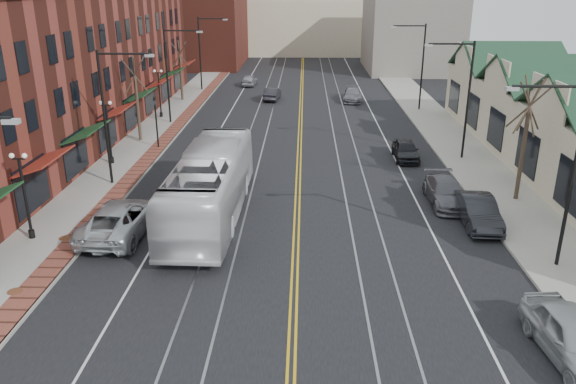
# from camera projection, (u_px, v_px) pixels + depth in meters

# --- Properties ---
(ground) EXTENTS (160.00, 160.00, 0.00)m
(ground) POSITION_uv_depth(u_px,v_px,m) (292.00, 345.00, 19.43)
(ground) COLOR black
(ground) RESTS_ON ground
(sidewalk_left) EXTENTS (4.00, 120.00, 0.15)m
(sidewalk_left) POSITION_uv_depth(u_px,v_px,m) (124.00, 164.00, 38.44)
(sidewalk_left) COLOR gray
(sidewalk_left) RESTS_ON ground
(sidewalk_right) EXTENTS (4.00, 120.00, 0.15)m
(sidewalk_right) POSITION_uv_depth(u_px,v_px,m) (477.00, 167.00, 37.78)
(sidewalk_right) COLOR gray
(sidewalk_right) RESTS_ON ground
(building_left) EXTENTS (10.00, 50.00, 11.00)m
(building_left) POSITION_uv_depth(u_px,v_px,m) (54.00, 69.00, 43.28)
(building_left) COLOR maroon
(building_left) RESTS_ON ground
(building_right) EXTENTS (8.00, 36.00, 4.60)m
(building_right) POSITION_uv_depth(u_px,v_px,m) (573.00, 136.00, 36.83)
(building_right) COLOR #C4B897
(building_right) RESTS_ON ground
(backdrop_left) EXTENTS (14.00, 18.00, 14.00)m
(backdrop_left) POSITION_uv_depth(u_px,v_px,m) (195.00, 16.00, 82.89)
(backdrop_left) COLOR maroon
(backdrop_left) RESTS_ON ground
(backdrop_mid) EXTENTS (22.00, 14.00, 9.00)m
(backdrop_mid) POSITION_uv_depth(u_px,v_px,m) (303.00, 26.00, 97.36)
(backdrop_mid) COLOR #C4B897
(backdrop_mid) RESTS_ON ground
(backdrop_right) EXTENTS (12.00, 16.00, 11.00)m
(backdrop_right) POSITION_uv_depth(u_px,v_px,m) (411.00, 30.00, 77.88)
(backdrop_right) COLOR slate
(backdrop_right) RESTS_ON ground
(streetlight_l_1) EXTENTS (3.33, 0.25, 8.00)m
(streetlight_l_1) POSITION_uv_depth(u_px,v_px,m) (111.00, 105.00, 32.93)
(streetlight_l_1) COLOR black
(streetlight_l_1) RESTS_ON sidewalk_left
(streetlight_l_2) EXTENTS (3.33, 0.25, 8.00)m
(streetlight_l_2) POSITION_uv_depth(u_px,v_px,m) (172.00, 66.00, 47.90)
(streetlight_l_2) COLOR black
(streetlight_l_2) RESTS_ON sidewalk_left
(streetlight_l_3) EXTENTS (3.33, 0.25, 8.00)m
(streetlight_l_3) POSITION_uv_depth(u_px,v_px,m) (204.00, 46.00, 62.87)
(streetlight_l_3) COLOR black
(streetlight_l_3) RESTS_ON sidewalk_left
(streetlight_r_0) EXTENTS (3.33, 0.25, 8.00)m
(streetlight_r_0) POSITION_uv_depth(u_px,v_px,m) (565.00, 158.00, 22.96)
(streetlight_r_0) COLOR black
(streetlight_r_0) RESTS_ON sidewalk_right
(streetlight_r_1) EXTENTS (3.33, 0.25, 8.00)m
(streetlight_r_1) POSITION_uv_depth(u_px,v_px,m) (463.00, 88.00, 37.93)
(streetlight_r_1) COLOR black
(streetlight_r_1) RESTS_ON sidewalk_right
(streetlight_r_2) EXTENTS (3.33, 0.25, 8.00)m
(streetlight_r_2) POSITION_uv_depth(u_px,v_px,m) (418.00, 58.00, 52.90)
(streetlight_r_2) COLOR black
(streetlight_r_2) RESTS_ON sidewalk_right
(lamppost_l_1) EXTENTS (0.84, 0.28, 4.27)m
(lamppost_l_1) POSITION_uv_depth(u_px,v_px,m) (26.00, 198.00, 26.49)
(lamppost_l_1) COLOR black
(lamppost_l_1) RESTS_ON sidewalk_left
(lamppost_l_2) EXTENTS (0.84, 0.28, 4.27)m
(lamppost_l_2) POSITION_uv_depth(u_px,v_px,m) (109.00, 134.00, 37.72)
(lamppost_l_2) COLOR black
(lamppost_l_2) RESTS_ON sidewalk_left
(lamppost_l_3) EXTENTS (0.84, 0.28, 4.27)m
(lamppost_l_3) POSITION_uv_depth(u_px,v_px,m) (160.00, 94.00, 50.81)
(lamppost_l_3) COLOR black
(lamppost_l_3) RESTS_ON sidewalk_left
(tree_left_near) EXTENTS (1.78, 1.37, 6.48)m
(tree_left_near) POSITION_uv_depth(u_px,v_px,m) (137.00, 97.00, 42.86)
(tree_left_near) COLOR #382B21
(tree_left_near) RESTS_ON sidewalk_left
(tree_left_far) EXTENTS (1.66, 1.28, 6.02)m
(tree_left_far) POSITION_uv_depth(u_px,v_px,m) (181.00, 69.00, 57.91)
(tree_left_far) COLOR #382B21
(tree_left_far) RESTS_ON sidewalk_left
(tree_right_mid) EXTENTS (1.90, 1.46, 6.93)m
(tree_right_mid) POSITION_uv_depth(u_px,v_px,m) (525.00, 138.00, 30.86)
(tree_right_mid) COLOR #382B21
(tree_right_mid) RESTS_ON sidewalk_right
(manhole_mid) EXTENTS (0.60, 0.60, 0.02)m
(manhole_mid) POSITION_uv_depth(u_px,v_px,m) (15.00, 291.00, 22.49)
(manhole_mid) COLOR #592D19
(manhole_mid) RESTS_ON sidewalk_left
(manhole_far) EXTENTS (0.60, 0.60, 0.02)m
(manhole_far) POSITION_uv_depth(u_px,v_px,m) (65.00, 238.00, 27.16)
(manhole_far) COLOR #592D19
(manhole_far) RESTS_ON sidewalk_left
(traffic_signal) EXTENTS (0.18, 0.15, 3.80)m
(traffic_signal) POSITION_uv_depth(u_px,v_px,m) (156.00, 118.00, 41.35)
(traffic_signal) COLOR black
(traffic_signal) RESTS_ON sidewalk_left
(transit_bus) EXTENTS (3.26, 13.04, 3.62)m
(transit_bus) POSITION_uv_depth(u_px,v_px,m) (210.00, 185.00, 29.36)
(transit_bus) COLOR white
(transit_bus) RESTS_ON ground
(parked_suv) EXTENTS (3.04, 6.10, 1.66)m
(parked_suv) POSITION_uv_depth(u_px,v_px,m) (120.00, 219.00, 27.60)
(parked_suv) COLOR silver
(parked_suv) RESTS_ON ground
(parked_car_a) EXTENTS (2.33, 4.90, 1.62)m
(parked_car_a) POSITION_uv_depth(u_px,v_px,m) (573.00, 337.00, 18.50)
(parked_car_a) COLOR #A7ABAE
(parked_car_a) RESTS_ON ground
(parked_car_b) EXTENTS (1.70, 4.60, 1.50)m
(parked_car_b) POSITION_uv_depth(u_px,v_px,m) (478.00, 211.00, 28.75)
(parked_car_b) COLOR #212227
(parked_car_b) RESTS_ON ground
(parked_car_c) EXTENTS (1.96, 4.81, 1.40)m
(parked_car_c) POSITION_uv_depth(u_px,v_px,m) (446.00, 192.00, 31.54)
(parked_car_c) COLOR #5C5A61
(parked_car_c) RESTS_ON ground
(parked_car_d) EXTENTS (1.66, 4.03, 1.37)m
(parked_car_d) POSITION_uv_depth(u_px,v_px,m) (406.00, 150.00, 39.47)
(parked_car_d) COLOR black
(parked_car_d) RESTS_ON ground
(distant_car_left) EXTENTS (1.79, 4.07, 1.30)m
(distant_car_left) POSITION_uv_depth(u_px,v_px,m) (272.00, 94.00, 59.27)
(distant_car_left) COLOR #242228
(distant_car_left) RESTS_ON ground
(distant_car_right) EXTENTS (2.28, 4.79, 1.35)m
(distant_car_right) POSITION_uv_depth(u_px,v_px,m) (353.00, 95.00, 58.68)
(distant_car_right) COLOR slate
(distant_car_right) RESTS_ON ground
(distant_car_far) EXTENTS (1.83, 3.97, 1.32)m
(distant_car_far) POSITION_uv_depth(u_px,v_px,m) (249.00, 80.00, 67.52)
(distant_car_far) COLOR #9A9BA1
(distant_car_far) RESTS_ON ground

